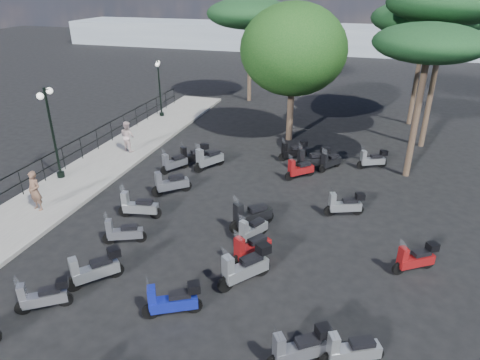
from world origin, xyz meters
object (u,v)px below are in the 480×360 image
(scooter_24, at_px, (300,348))
(broadleaf_tree, at_px, (293,50))
(lamp_post_1, at_px, (52,128))
(scooter_21, at_px, (312,159))
(scooter_22, at_px, (330,162))
(scooter_5, at_px, (174,163))
(pine_1, at_px, (448,4))
(pine_2, at_px, (250,14))
(pine_3, at_px, (430,44))
(scooter_1, at_px, (44,296))
(scooter_8, at_px, (123,233))
(scooter_7, at_px, (173,301))
(scooter_10, at_px, (209,159))
(scooter_19, at_px, (245,267))
(scooter_27, at_px, (373,160))
(scooter_13, at_px, (252,230))
(scooter_3, at_px, (138,207))
(scooter_20, at_px, (251,216))
(scooter_9, at_px, (194,156))
(scooter_26, at_px, (345,205))
(pedestrian_far, at_px, (128,136))
(scooter_15, at_px, (300,170))
(scooter_16, at_px, (293,151))
(pine_0, at_px, (427,19))
(scooter_4, at_px, (171,184))
(scooter_25, at_px, (416,259))
(scooter_18, at_px, (351,351))
(scooter_2, at_px, (95,269))
(woman, at_px, (35,191))

(scooter_24, xyz_separation_m, broadleaf_tree, (-3.19, 15.45, 4.46))
(lamp_post_1, distance_m, scooter_21, 11.79)
(scooter_22, bearing_deg, scooter_5, 52.32)
(pine_1, distance_m, pine_2, 13.42)
(scooter_24, bearing_deg, pine_3, -47.97)
(scooter_1, distance_m, scooter_8, 3.56)
(scooter_1, distance_m, scooter_7, 3.58)
(scooter_10, relative_size, scooter_19, 1.03)
(scooter_27, height_order, pine_2, pine_2)
(scooter_19, height_order, pine_3, pine_3)
(scooter_13, height_order, scooter_19, scooter_19)
(lamp_post_1, bearing_deg, scooter_3, -37.79)
(scooter_20, height_order, scooter_24, scooter_20)
(scooter_9, bearing_deg, scooter_3, 132.60)
(scooter_1, xyz_separation_m, scooter_5, (-0.54, 9.64, -0.02))
(lamp_post_1, xyz_separation_m, scooter_5, (4.54, 2.35, -2.05))
(scooter_7, xyz_separation_m, scooter_13, (1.08, 4.17, -0.07))
(scooter_7, xyz_separation_m, scooter_8, (-3.13, 2.73, -0.07))
(scooter_19, height_order, scooter_26, scooter_19)
(pedestrian_far, distance_m, scooter_9, 3.91)
(scooter_15, relative_size, scooter_19, 0.81)
(scooter_8, height_order, scooter_27, scooter_8)
(pedestrian_far, bearing_deg, scooter_13, 163.93)
(scooter_7, bearing_deg, scooter_24, -128.01)
(lamp_post_1, xyz_separation_m, scooter_22, (11.59, 4.68, -2.07))
(pedestrian_far, xyz_separation_m, scooter_16, (8.40, 1.60, -0.48))
(scooter_1, height_order, scooter_7, scooter_7)
(scooter_20, relative_size, pine_2, 0.21)
(pedestrian_far, relative_size, scooter_21, 0.99)
(scooter_19, relative_size, pine_0, 0.21)
(scooter_21, xyz_separation_m, pine_0, (4.87, 9.01, 5.70))
(scooter_4, relative_size, scooter_22, 1.08)
(scooter_5, height_order, scooter_27, scooter_5)
(scooter_13, bearing_deg, scooter_3, 23.31)
(scooter_13, relative_size, scooter_20, 0.94)
(scooter_4, xyz_separation_m, pine_0, (10.24, 13.27, 5.75))
(scooter_19, bearing_deg, scooter_25, -118.28)
(scooter_19, bearing_deg, scooter_18, -175.59)
(scooter_15, xyz_separation_m, scooter_25, (4.59, -5.80, 0.02))
(pedestrian_far, bearing_deg, scooter_24, 154.86)
(scooter_22, height_order, pine_3, pine_3)
(scooter_2, bearing_deg, scooter_5, -39.42)
(scooter_26, height_order, broadleaf_tree, broadleaf_tree)
(scooter_16, distance_m, scooter_21, 1.49)
(scooter_3, bearing_deg, woman, 90.44)
(scooter_7, relative_size, scooter_25, 1.11)
(woman, bearing_deg, pine_0, 59.26)
(scooter_2, relative_size, scooter_27, 1.00)
(pine_2, bearing_deg, scooter_18, -68.78)
(scooter_15, relative_size, scooter_24, 0.88)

